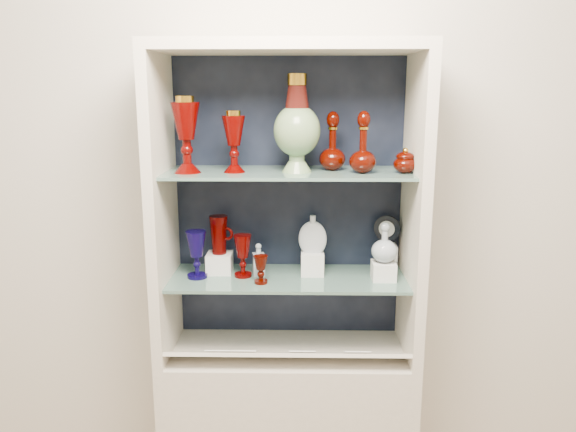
{
  "coord_description": "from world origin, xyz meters",
  "views": [
    {
      "loc": [
        0.04,
        -0.56,
        1.78
      ],
      "look_at": [
        0.0,
        1.53,
        1.3
      ],
      "focal_mm": 35.0,
      "sensor_mm": 36.0,
      "label": 1
    }
  ],
  "objects_px": {
    "ruby_decanter_b": "(333,139)",
    "lidded_bowl": "(405,160)",
    "ruby_goblet_small": "(261,270)",
    "ruby_decanter_a": "(363,139)",
    "cobalt_goblet": "(197,255)",
    "pedestal_lamp_left": "(186,135)",
    "clear_round_decanter": "(385,244)",
    "ruby_pitcher": "(219,235)",
    "enamel_urn": "(297,124)",
    "ruby_goblet_tall": "(243,256)",
    "flat_flask": "(313,233)",
    "cameo_medallion": "(387,230)",
    "pedestal_lamp_right": "(234,142)",
    "clear_square_bottle": "(259,259)"
  },
  "relations": [
    {
      "from": "ruby_decanter_b",
      "to": "lidded_bowl",
      "type": "distance_m",
      "value": 0.28
    },
    {
      "from": "ruby_decanter_b",
      "to": "ruby_goblet_small",
      "type": "xyz_separation_m",
      "value": [
        -0.27,
        -0.1,
        -0.48
      ]
    },
    {
      "from": "ruby_decanter_a",
      "to": "cobalt_goblet",
      "type": "bearing_deg",
      "value": 177.27
    },
    {
      "from": "ruby_decanter_a",
      "to": "lidded_bowl",
      "type": "relative_size",
      "value": 2.65
    },
    {
      "from": "pedestal_lamp_left",
      "to": "clear_round_decanter",
      "type": "relative_size",
      "value": 1.87
    },
    {
      "from": "ruby_goblet_small",
      "to": "ruby_pitcher",
      "type": "height_order",
      "value": "ruby_pitcher"
    },
    {
      "from": "enamel_urn",
      "to": "ruby_goblet_tall",
      "type": "xyz_separation_m",
      "value": [
        -0.21,
        0.02,
        -0.51
      ]
    },
    {
      "from": "ruby_goblet_small",
      "to": "flat_flask",
      "type": "xyz_separation_m",
      "value": [
        0.2,
        0.11,
        0.11
      ]
    },
    {
      "from": "ruby_goblet_tall",
      "to": "enamel_urn",
      "type": "bearing_deg",
      "value": -5.52
    },
    {
      "from": "enamel_urn",
      "to": "ruby_decanter_a",
      "type": "bearing_deg",
      "value": -6.21
    },
    {
      "from": "ruby_decanter_a",
      "to": "cameo_medallion",
      "type": "height_order",
      "value": "ruby_decanter_a"
    },
    {
      "from": "ruby_decanter_b",
      "to": "ruby_pitcher",
      "type": "bearing_deg",
      "value": 177.1
    },
    {
      "from": "enamel_urn",
      "to": "clear_round_decanter",
      "type": "distance_m",
      "value": 0.57
    },
    {
      "from": "pedestal_lamp_right",
      "to": "ruby_goblet_tall",
      "type": "bearing_deg",
      "value": 56.01
    },
    {
      "from": "pedestal_lamp_left",
      "to": "cobalt_goblet",
      "type": "relative_size",
      "value": 1.49
    },
    {
      "from": "ruby_decanter_b",
      "to": "flat_flask",
      "type": "relative_size",
      "value": 1.51
    },
    {
      "from": "cobalt_goblet",
      "to": "lidded_bowl",
      "type": "bearing_deg",
      "value": -2.19
    },
    {
      "from": "lidded_bowl",
      "to": "ruby_goblet_tall",
      "type": "relative_size",
      "value": 0.57
    },
    {
      "from": "flat_flask",
      "to": "cameo_medallion",
      "type": "height_order",
      "value": "flat_flask"
    },
    {
      "from": "ruby_decanter_a",
      "to": "ruby_pitcher",
      "type": "distance_m",
      "value": 0.68
    },
    {
      "from": "enamel_urn",
      "to": "clear_square_bottle",
      "type": "height_order",
      "value": "enamel_urn"
    },
    {
      "from": "ruby_pitcher",
      "to": "flat_flask",
      "type": "bearing_deg",
      "value": 16.94
    },
    {
      "from": "pedestal_lamp_left",
      "to": "lidded_bowl",
      "type": "relative_size",
      "value": 2.92
    },
    {
      "from": "cobalt_goblet",
      "to": "clear_square_bottle",
      "type": "bearing_deg",
      "value": 7.04
    },
    {
      "from": "ruby_pitcher",
      "to": "clear_square_bottle",
      "type": "bearing_deg",
      "value": 7.28
    },
    {
      "from": "ruby_decanter_a",
      "to": "cameo_medallion",
      "type": "xyz_separation_m",
      "value": [
        0.13,
        0.16,
        -0.38
      ]
    },
    {
      "from": "cobalt_goblet",
      "to": "pedestal_lamp_right",
      "type": "bearing_deg",
      "value": -5.59
    },
    {
      "from": "pedestal_lamp_left",
      "to": "ruby_decanter_a",
      "type": "xyz_separation_m",
      "value": [
        0.65,
        0.0,
        -0.01
      ]
    },
    {
      "from": "ruby_goblet_tall",
      "to": "ruby_goblet_small",
      "type": "xyz_separation_m",
      "value": [
        0.08,
        -0.08,
        -0.03
      ]
    },
    {
      "from": "pedestal_lamp_right",
      "to": "flat_flask",
      "type": "height_order",
      "value": "pedestal_lamp_right"
    },
    {
      "from": "ruby_decanter_a",
      "to": "ruby_goblet_tall",
      "type": "relative_size",
      "value": 1.51
    },
    {
      "from": "enamel_urn",
      "to": "ruby_decanter_b",
      "type": "bearing_deg",
      "value": 18.4
    },
    {
      "from": "clear_square_bottle",
      "to": "flat_flask",
      "type": "bearing_deg",
      "value": 4.99
    },
    {
      "from": "ruby_decanter_a",
      "to": "pedestal_lamp_left",
      "type": "bearing_deg",
      "value": -179.81
    },
    {
      "from": "pedestal_lamp_left",
      "to": "ruby_goblet_tall",
      "type": "relative_size",
      "value": 1.66
    },
    {
      "from": "ruby_pitcher",
      "to": "flat_flask",
      "type": "xyz_separation_m",
      "value": [
        0.37,
        -0.02,
        0.01
      ]
    },
    {
      "from": "ruby_decanter_a",
      "to": "ruby_decanter_b",
      "type": "distance_m",
      "value": 0.13
    },
    {
      "from": "ruby_goblet_small",
      "to": "clear_round_decanter",
      "type": "relative_size",
      "value": 0.73
    },
    {
      "from": "clear_round_decanter",
      "to": "pedestal_lamp_left",
      "type": "bearing_deg",
      "value": -178.38
    },
    {
      "from": "ruby_decanter_b",
      "to": "ruby_goblet_tall",
      "type": "relative_size",
      "value": 1.4
    },
    {
      "from": "ruby_decanter_a",
      "to": "ruby_decanter_b",
      "type": "bearing_deg",
      "value": 146.4
    },
    {
      "from": "enamel_urn",
      "to": "flat_flask",
      "type": "xyz_separation_m",
      "value": [
        0.06,
        0.05,
        -0.43
      ]
    },
    {
      "from": "ruby_goblet_small",
      "to": "clear_round_decanter",
      "type": "xyz_separation_m",
      "value": [
        0.47,
        0.05,
        0.09
      ]
    },
    {
      "from": "ruby_decanter_b",
      "to": "clear_round_decanter",
      "type": "distance_m",
      "value": 0.45
    },
    {
      "from": "pedestal_lamp_left",
      "to": "enamel_urn",
      "type": "bearing_deg",
      "value": 4.02
    },
    {
      "from": "ruby_decanter_a",
      "to": "enamel_urn",
      "type": "bearing_deg",
      "value": 173.79
    },
    {
      "from": "ruby_decanter_a",
      "to": "ruby_goblet_small",
      "type": "distance_m",
      "value": 0.62
    },
    {
      "from": "ruby_goblet_tall",
      "to": "ruby_pitcher",
      "type": "distance_m",
      "value": 0.13
    },
    {
      "from": "clear_square_bottle",
      "to": "cameo_medallion",
      "type": "relative_size",
      "value": 1.03
    },
    {
      "from": "ruby_decanter_b",
      "to": "ruby_goblet_tall",
      "type": "bearing_deg",
      "value": -175.95
    }
  ]
}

